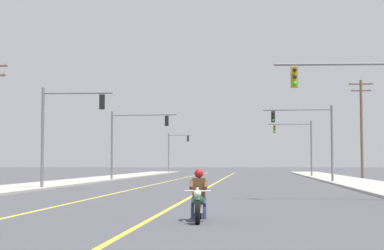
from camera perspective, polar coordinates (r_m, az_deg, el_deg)
The scene contains 12 objects.
lane_stripe_center at distance 50.96m, azimuth 2.38°, elevation -5.33°, with size 0.16×100.00×0.01m, color yellow.
lane_stripe_left at distance 51.40m, azimuth -2.48°, elevation -5.32°, with size 0.16×100.00×0.01m, color yellow.
sidewalk_kerb_right at distance 46.58m, azimuth 15.72°, elevation -5.30°, with size 4.40×110.00×0.14m, color #ADA89E.
sidewalk_kerb_left at distance 48.09m, azimuth -11.81°, elevation -5.29°, with size 4.40×110.00×0.14m, color #ADA89E.
motorcycle_with_rider at distance 17.19m, azimuth 0.62°, elevation -7.01°, with size 0.70×2.19×1.46m.
traffic_signal_near_right at distance 27.21m, azimuth 16.28°, elevation 1.96°, with size 5.92×0.61×6.20m.
traffic_signal_near_left at distance 38.03m, azimuth -11.95°, elevation 0.24°, with size 4.37×0.48×6.20m.
traffic_signal_mid_right at distance 49.77m, azimuth 11.05°, elevation -0.55°, with size 5.55×0.43×6.20m.
traffic_signal_mid_left at distance 54.80m, azimuth -5.69°, elevation -0.84°, with size 5.95×0.47×6.20m.
traffic_signal_far_right at distance 68.30m, azimuth 9.90°, elevation -1.38°, with size 4.79×0.39×6.20m.
traffic_signal_far_left at distance 94.69m, azimuth -1.59°, elevation -2.06°, with size 3.62×0.37×6.20m.
utility_pole_right_far at distance 62.09m, azimuth 15.49°, elevation -0.05°, with size 2.34×0.26×9.71m.
Camera 1 is at (3.18, -5.85, 1.64)m, focal length 57.33 mm.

